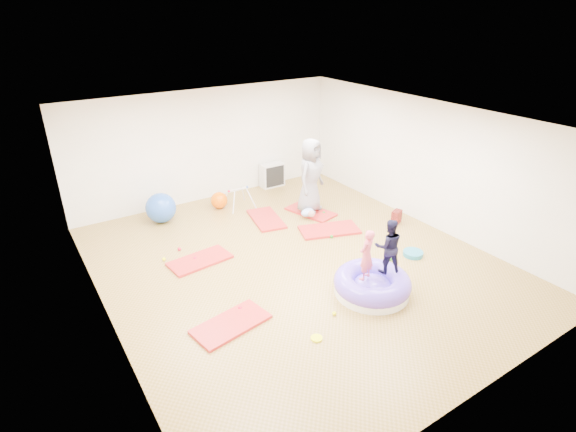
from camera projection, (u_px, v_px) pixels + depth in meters
room at (297, 197)px, 8.23m from camera, size 7.01×8.01×2.81m
gym_mat_front_left at (231, 324)px, 7.09m from camera, size 1.30×0.81×0.05m
gym_mat_mid_left at (200, 260)px, 8.86m from camera, size 1.26×0.73×0.05m
gym_mat_center_back at (266, 219)px, 10.57m from camera, size 0.85×1.32×0.05m
gym_mat_right at (329, 230)px, 10.06m from camera, size 1.45×1.04×0.05m
gym_mat_rear_right at (311, 212)px, 10.95m from camera, size 0.89×1.32×0.05m
inflatable_cushion at (372, 285)px, 7.85m from camera, size 1.35×1.35×0.42m
child_pink at (367, 252)px, 7.50m from camera, size 0.39×0.32×0.92m
child_navy at (389, 244)px, 7.68m from camera, size 0.61×0.57×1.00m
adult_caregiver at (310, 176)px, 10.58m from camera, size 1.04×0.90×1.79m
infant at (308, 213)px, 10.58m from camera, size 0.34×0.34×0.20m
ball_pit_balls at (271, 258)px, 8.91m from camera, size 4.05×3.50×0.07m
exercise_ball_blue at (161, 208)px, 10.36m from camera, size 0.70×0.70×0.70m
exercise_ball_orange at (219, 200)px, 11.12m from camera, size 0.41×0.41×0.41m
infant_play_gym at (238, 195)px, 11.07m from camera, size 0.67×0.64×0.52m
cube_shelf at (272, 175)px, 12.43m from camera, size 0.66×0.32×0.66m
balance_disc at (413, 253)px, 9.07m from camera, size 0.40×0.40×0.09m
backpack at (396, 217)px, 10.39m from camera, size 0.30×0.25×0.30m
yellow_toy at (317, 338)px, 6.81m from camera, size 0.18×0.18×0.03m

